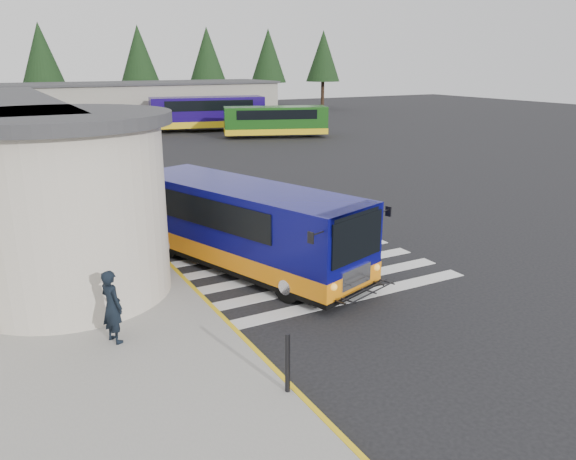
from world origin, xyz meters
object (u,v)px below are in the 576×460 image
bollard (288,363)px  far_bus_a (207,112)px  pedestrian_a (112,306)px  pedestrian_b (84,286)px  transit_bus (245,229)px  far_bus_b (275,120)px

bollard → far_bus_a: size_ratio=0.11×
pedestrian_a → pedestrian_b: bearing=-10.9°
transit_bus → far_bus_a: size_ratio=0.89×
transit_bus → pedestrian_a: bearing=-163.6°
far_bus_a → far_bus_b: 7.89m
pedestrian_b → bollard: bearing=19.5°
pedestrian_b → bollard: pedestrian_b is taller
bollard → pedestrian_b: bearing=117.5°
pedestrian_b → far_bus_b: 35.02m
transit_bus → far_bus_b: (15.13, 27.03, 0.19)m
far_bus_a → far_bus_b: bearing=-144.0°
bollard → far_bus_a: bearing=71.0°
bollard → far_bus_b: bearing=62.8°
pedestrian_b → far_bus_a: far_bus_a is taller
pedestrian_a → pedestrian_b: 1.71m
far_bus_b → far_bus_a: bearing=44.8°
transit_bus → pedestrian_b: transit_bus is taller
far_bus_a → far_bus_b: (3.28, -7.17, -0.28)m
bollard → far_bus_b: size_ratio=0.14×
transit_bus → pedestrian_b: (-5.02, -1.60, -0.31)m
pedestrian_b → far_bus_b: size_ratio=0.18×
transit_bus → bollard: bearing=-126.7°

